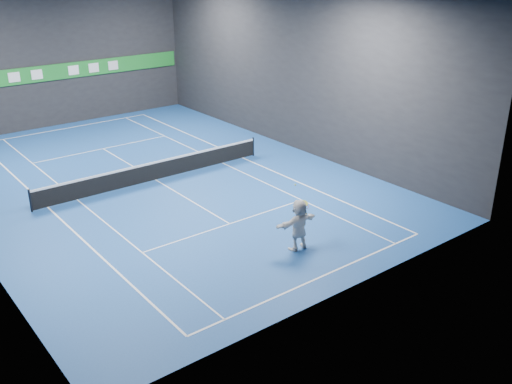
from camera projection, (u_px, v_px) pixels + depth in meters
ground at (156, 180)px, 28.77m from camera, size 26.00×26.00×0.00m
wall_back at (53, 56)px, 36.50m from camera, size 18.00×0.10×9.00m
wall_front at (351, 166)px, 17.58m from camera, size 18.00×0.10×9.00m
wall_right at (292, 70)px, 32.14m from camera, size 0.10×26.00×9.00m
baseline_near at (320, 277)px, 20.12m from camera, size 10.98×0.08×0.01m
baseline_far at (68, 128)px, 37.42m from camera, size 10.98×0.08×0.01m
sideline_doubles_left at (48, 208)px, 25.66m from camera, size 0.08×23.78×0.01m
sideline_doubles_right at (243, 158)px, 31.89m from camera, size 0.08×23.78×0.01m
sideline_singles_left at (78, 200)px, 26.44m from camera, size 0.06×23.78×0.01m
sideline_singles_right at (223, 163)px, 31.10m from camera, size 0.06×23.78×0.01m
service_line_near at (230, 224)px, 24.11m from camera, size 8.23×0.06×0.01m
service_line_far at (103, 149)px, 33.43m from camera, size 8.23×0.06×0.01m
center_service_line at (156, 180)px, 28.77m from camera, size 0.06×12.80×0.01m
player at (299, 225)px, 21.71m from camera, size 1.90×0.64×2.04m
tennis_ball at (295, 185)px, 20.95m from camera, size 0.06×0.06×0.06m
tennis_net at (155, 170)px, 28.56m from camera, size 12.50×0.10×1.07m
sponsor_banner at (55, 72)px, 36.84m from camera, size 17.64×0.11×1.00m
tennis_racket at (305, 207)px, 21.68m from camera, size 0.36×0.35×0.72m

